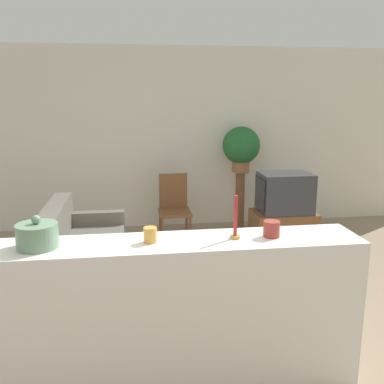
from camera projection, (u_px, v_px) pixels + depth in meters
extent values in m
plane|color=gray|center=(170.00, 350.00, 3.42)|extent=(14.00, 14.00, 0.00)
cube|color=silver|center=(149.00, 139.00, 6.43)|extent=(9.00, 0.06, 2.70)
cube|color=#605B51|center=(85.00, 265.00, 4.55)|extent=(0.83, 1.78, 0.43)
cube|color=#605B51|center=(52.00, 230.00, 4.42)|extent=(0.20, 1.78, 0.40)
cube|color=#605B51|center=(75.00, 292.00, 3.75)|extent=(0.83, 0.16, 0.59)
cube|color=#605B51|center=(91.00, 235.00, 5.32)|extent=(0.83, 0.16, 0.59)
cube|color=brown|center=(283.00, 230.00, 5.62)|extent=(0.81, 0.53, 0.51)
cube|color=#333338|center=(285.00, 193.00, 5.51)|extent=(0.65, 0.50, 0.51)
cube|color=black|center=(260.00, 193.00, 5.46)|extent=(0.02, 0.41, 0.40)
cube|color=brown|center=(175.00, 213.00, 5.92)|extent=(0.44, 0.44, 0.04)
cube|color=brown|center=(173.00, 191.00, 6.05)|extent=(0.40, 0.04, 0.49)
cylinder|color=brown|center=(162.00, 232.00, 5.75)|extent=(0.04, 0.04, 0.38)
cylinder|color=brown|center=(190.00, 231.00, 5.80)|extent=(0.04, 0.04, 0.38)
cylinder|color=brown|center=(160.00, 224.00, 6.12)|extent=(0.04, 0.04, 0.38)
cylinder|color=brown|center=(187.00, 223.00, 6.17)|extent=(0.04, 0.04, 0.38)
cylinder|color=brown|center=(240.00, 200.00, 6.46)|extent=(0.14, 0.14, 0.87)
cylinder|color=#8E5B3D|center=(241.00, 167.00, 6.35)|extent=(0.26, 0.26, 0.16)
sphere|color=#23602D|center=(241.00, 145.00, 6.28)|extent=(0.55, 0.55, 0.55)
cube|color=white|center=(175.00, 315.00, 2.91)|extent=(2.50, 0.44, 1.05)
cylinder|color=gray|center=(37.00, 236.00, 2.66)|extent=(0.26, 0.26, 0.15)
sphere|color=gray|center=(36.00, 220.00, 2.63)|extent=(0.06, 0.06, 0.06)
cylinder|color=gold|center=(150.00, 235.00, 2.76)|extent=(0.09, 0.09, 0.10)
cylinder|color=#B7933D|center=(235.00, 237.00, 2.84)|extent=(0.07, 0.07, 0.02)
cylinder|color=#B7282D|center=(235.00, 216.00, 2.81)|extent=(0.02, 0.02, 0.27)
cylinder|color=#99382D|center=(272.00, 229.00, 2.87)|extent=(0.11, 0.11, 0.11)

